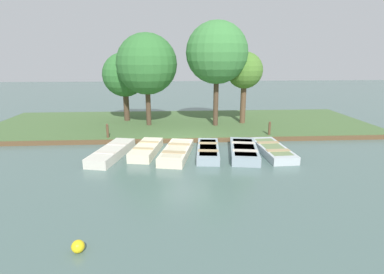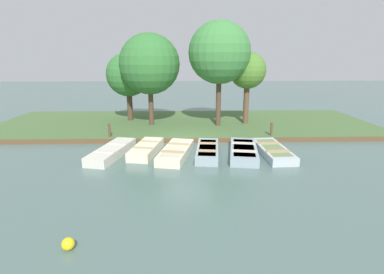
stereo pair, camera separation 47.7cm
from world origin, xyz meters
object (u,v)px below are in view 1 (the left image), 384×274
at_px(rowboat_3, 208,151).
at_px(park_tree_right, 244,71).
at_px(rowboat_2, 177,152).
at_px(rowboat_5, 272,150).
at_px(park_tree_far_left, 125,75).
at_px(park_tree_center, 217,53).
at_px(buoy, 78,246).
at_px(rowboat_1, 146,149).
at_px(mooring_post_far, 269,130).
at_px(rowboat_4, 244,151).
at_px(park_tree_left, 147,64).
at_px(rowboat_0, 112,152).
at_px(mooring_post_near, 108,132).

bearing_deg(rowboat_3, park_tree_right, 159.28).
relative_size(rowboat_2, rowboat_5, 1.00).
distance_m(park_tree_far_left, park_tree_center, 6.16).
distance_m(rowboat_3, rowboat_5, 3.03).
bearing_deg(park_tree_center, park_tree_right, 106.70).
bearing_deg(park_tree_far_left, buoy, 3.48).
bearing_deg(park_tree_center, rowboat_1, -39.01).
xyz_separation_m(rowboat_3, park_tree_far_left, (-6.90, -4.68, 3.01)).
height_order(buoy, park_tree_far_left, park_tree_far_left).
bearing_deg(buoy, rowboat_2, 160.49).
xyz_separation_m(mooring_post_far, park_tree_center, (-2.56, -2.63, 4.10)).
height_order(rowboat_4, rowboat_5, rowboat_4).
bearing_deg(park_tree_left, rowboat_0, -13.06).
height_order(rowboat_3, park_tree_right, park_tree_right).
distance_m(rowboat_3, park_tree_far_left, 8.87).
bearing_deg(park_tree_center, rowboat_4, 6.39).
distance_m(park_tree_far_left, park_tree_right, 7.68).
bearing_deg(rowboat_5, park_tree_left, -134.66).
relative_size(rowboat_0, park_tree_left, 0.61).
distance_m(mooring_post_far, park_tree_right, 4.40).
relative_size(mooring_post_far, park_tree_left, 0.17).
height_order(rowboat_0, mooring_post_near, mooring_post_near).
xyz_separation_m(buoy, park_tree_right, (-12.57, 6.74, 3.34)).
xyz_separation_m(rowboat_2, park_tree_center, (-5.28, 2.51, 4.38)).
xyz_separation_m(rowboat_2, mooring_post_far, (-2.72, 5.14, 0.28)).
xyz_separation_m(rowboat_2, park_tree_left, (-5.64, -1.66, 3.72)).
xyz_separation_m(rowboat_1, park_tree_center, (-4.83, 3.91, 4.37)).
relative_size(mooring_post_near, mooring_post_far, 1.00).
height_order(rowboat_5, park_tree_left, park_tree_left).
relative_size(rowboat_1, rowboat_4, 0.85).
bearing_deg(rowboat_4, rowboat_1, -86.12).
distance_m(mooring_post_near, park_tree_left, 4.92).
distance_m(rowboat_0, rowboat_5, 7.41).
relative_size(park_tree_far_left, park_tree_right, 0.99).
distance_m(rowboat_1, park_tree_far_left, 7.47).
height_order(mooring_post_far, park_tree_right, park_tree_right).
bearing_deg(rowboat_2, mooring_post_far, 129.87).
distance_m(rowboat_4, mooring_post_far, 3.40).
distance_m(rowboat_5, park_tree_left, 9.07).
bearing_deg(park_tree_center, park_tree_far_left, -107.11).
height_order(rowboat_2, mooring_post_far, mooring_post_far).
xyz_separation_m(rowboat_3, mooring_post_near, (-2.58, -5.08, 0.29)).
height_order(rowboat_1, park_tree_left, park_tree_left).
bearing_deg(rowboat_3, rowboat_0, -83.98).
distance_m(rowboat_0, buoy, 6.93).
xyz_separation_m(rowboat_0, rowboat_1, (-0.29, 1.53, 0.01)).
bearing_deg(mooring_post_near, park_tree_right, 111.31).
bearing_deg(mooring_post_far, park_tree_center, -134.22).
bearing_deg(rowboat_4, park_tree_far_left, -128.60).
xyz_separation_m(rowboat_0, mooring_post_near, (-2.56, -0.69, 0.27)).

